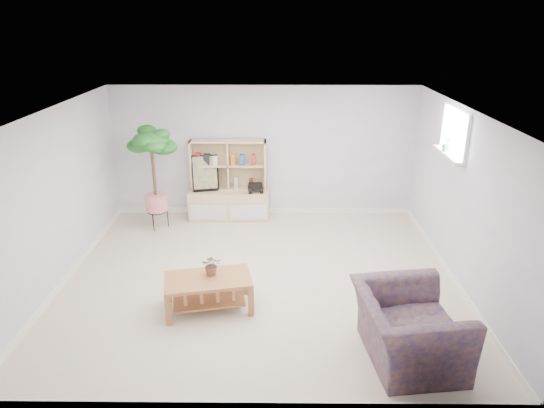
{
  "coord_description": "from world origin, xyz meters",
  "views": [
    {
      "loc": [
        0.23,
        -6.09,
        3.51
      ],
      "look_at": [
        0.17,
        0.41,
        0.99
      ],
      "focal_mm": 32.0,
      "sensor_mm": 36.0,
      "label": 1
    }
  ],
  "objects_px": {
    "storage_unit": "(228,181)",
    "floor_tree": "(154,179)",
    "armchair": "(409,324)",
    "coffee_table": "(209,293)"
  },
  "relations": [
    {
      "from": "storage_unit",
      "to": "coffee_table",
      "type": "distance_m",
      "value": 3.04
    },
    {
      "from": "coffee_table",
      "to": "floor_tree",
      "type": "bearing_deg",
      "value": 104.32
    },
    {
      "from": "floor_tree",
      "to": "armchair",
      "type": "xyz_separation_m",
      "value": [
        3.52,
        -3.5,
        -0.47
      ]
    },
    {
      "from": "coffee_table",
      "to": "armchair",
      "type": "distance_m",
      "value": 2.48
    },
    {
      "from": "armchair",
      "to": "storage_unit",
      "type": "bearing_deg",
      "value": 23.25
    },
    {
      "from": "storage_unit",
      "to": "floor_tree",
      "type": "height_order",
      "value": "floor_tree"
    },
    {
      "from": "coffee_table",
      "to": "armchair",
      "type": "bearing_deg",
      "value": -34.21
    },
    {
      "from": "coffee_table",
      "to": "floor_tree",
      "type": "height_order",
      "value": "floor_tree"
    },
    {
      "from": "storage_unit",
      "to": "floor_tree",
      "type": "xyz_separation_m",
      "value": [
        -1.23,
        -0.45,
        0.18
      ]
    },
    {
      "from": "storage_unit",
      "to": "armchair",
      "type": "height_order",
      "value": "storage_unit"
    }
  ]
}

